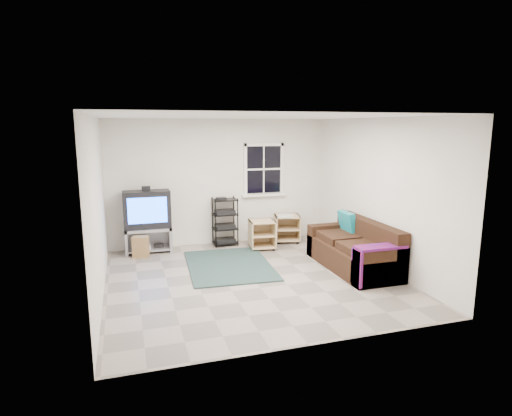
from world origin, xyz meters
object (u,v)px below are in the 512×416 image
object	(u,v)px
side_table_left	(262,233)
sofa	(355,250)
tv_unit	(147,216)
side_table_right	(287,226)
av_rack	(225,224)

from	to	relation	value
side_table_left	sofa	distance (m)	2.04
sofa	tv_unit	bearing A→B (deg)	148.41
tv_unit	side_table_right	xyz separation A→B (m)	(2.90, -0.07, -0.39)
av_rack	sofa	size ratio (longest dim) A/B	0.51
av_rack	side_table_left	size ratio (longest dim) A/B	1.73
tv_unit	side_table_right	distance (m)	2.93
side_table_left	side_table_right	size ratio (longest dim) A/B	0.93
av_rack	tv_unit	bearing A→B (deg)	-178.40
tv_unit	sofa	distance (m)	4.01
sofa	av_rack	bearing A→B (deg)	130.60
side_table_left	side_table_right	xyz separation A→B (m)	(0.68, 0.35, 0.02)
side_table_left	sofa	world-z (taller)	sofa
side_table_right	sofa	xyz separation A→B (m)	(0.49, -2.02, -0.02)
tv_unit	av_rack	bearing A→B (deg)	1.60
tv_unit	av_rack	xyz separation A→B (m)	(1.57, 0.04, -0.28)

